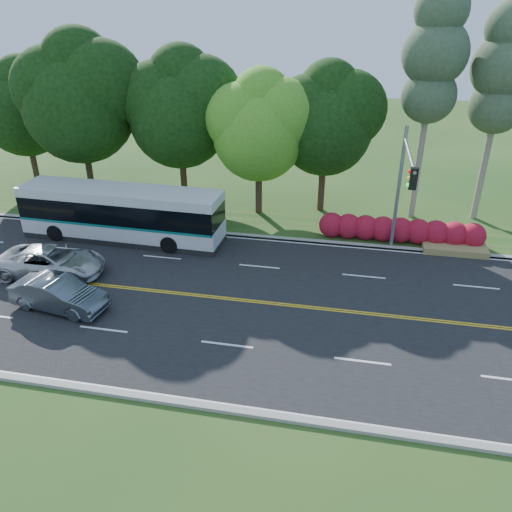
% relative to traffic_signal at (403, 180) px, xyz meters
% --- Properties ---
extents(ground, '(120.00, 120.00, 0.00)m').
position_rel_traffic_signal_xyz_m(ground, '(-6.49, -5.40, -4.67)').
color(ground, '#1E4818').
rests_on(ground, ground).
extents(road, '(60.00, 14.00, 0.02)m').
position_rel_traffic_signal_xyz_m(road, '(-6.49, -5.40, -4.66)').
color(road, black).
rests_on(road, ground).
extents(curb_north, '(60.00, 0.30, 0.15)m').
position_rel_traffic_signal_xyz_m(curb_north, '(-6.49, 1.75, -4.60)').
color(curb_north, gray).
rests_on(curb_north, ground).
extents(curb_south, '(60.00, 0.30, 0.15)m').
position_rel_traffic_signal_xyz_m(curb_south, '(-6.49, -12.55, -4.60)').
color(curb_south, gray).
rests_on(curb_south, ground).
extents(grass_verge, '(60.00, 4.00, 0.10)m').
position_rel_traffic_signal_xyz_m(grass_verge, '(-6.49, 3.60, -4.62)').
color(grass_verge, '#1E4818').
rests_on(grass_verge, ground).
extents(lane_markings, '(57.60, 13.82, 0.00)m').
position_rel_traffic_signal_xyz_m(lane_markings, '(-6.59, -5.40, -4.65)').
color(lane_markings, gold).
rests_on(lane_markings, road).
extents(tree_row, '(44.70, 9.10, 13.84)m').
position_rel_traffic_signal_xyz_m(tree_row, '(-11.65, 6.73, 2.06)').
color(tree_row, '#2F1E15').
rests_on(tree_row, ground).
extents(bougainvillea_hedge, '(9.50, 2.25, 1.50)m').
position_rel_traffic_signal_xyz_m(bougainvillea_hedge, '(0.69, 2.75, -3.95)').
color(bougainvillea_hedge, maroon).
rests_on(bougainvillea_hedge, ground).
extents(traffic_signal, '(0.42, 6.10, 7.00)m').
position_rel_traffic_signal_xyz_m(traffic_signal, '(0.00, 0.00, 0.00)').
color(traffic_signal, gray).
rests_on(traffic_signal, ground).
extents(transit_bus, '(12.01, 2.96, 3.12)m').
position_rel_traffic_signal_xyz_m(transit_bus, '(-15.60, 0.04, -3.11)').
color(transit_bus, silver).
rests_on(transit_bus, road).
extents(sedan, '(4.71, 2.21, 1.49)m').
position_rel_traffic_signal_xyz_m(sedan, '(-15.20, -7.73, -3.90)').
color(sedan, '#545F66').
rests_on(sedan, road).
extents(suv, '(5.61, 2.93, 1.51)m').
position_rel_traffic_signal_xyz_m(suv, '(-17.31, -4.88, -3.90)').
color(suv, silver).
rests_on(suv, road).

